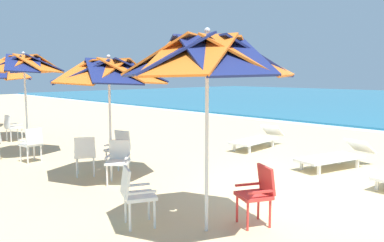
{
  "coord_description": "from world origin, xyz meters",
  "views": [
    {
      "loc": [
        3.93,
        -6.4,
        2.19
      ],
      "look_at": [
        -3.24,
        0.39,
        1.0
      ],
      "focal_mm": 36.76,
      "sensor_mm": 36.0,
      "label": 1
    }
  ],
  "objects_px": {
    "plastic_chair_4": "(85,153)",
    "sun_lounger_2": "(258,139)",
    "plastic_chair_1": "(135,193)",
    "plastic_chair_2": "(118,159)",
    "plastic_chair_0": "(258,191)",
    "beach_umbrella_0": "(207,58)",
    "beach_umbrella_1": "(109,72)",
    "plastic_chair_3": "(119,147)",
    "sun_lounger_1": "(336,156)",
    "plastic_chair_9": "(12,126)",
    "beach_umbrella_2": "(24,65)",
    "plastic_chair_6": "(32,142)"
  },
  "relations": [
    {
      "from": "plastic_chair_6",
      "to": "plastic_chair_3",
      "type": "bearing_deg",
      "value": 31.75
    },
    {
      "from": "sun_lounger_2",
      "to": "plastic_chair_9",
      "type": "bearing_deg",
      "value": -141.81
    },
    {
      "from": "plastic_chair_4",
      "to": "plastic_chair_9",
      "type": "distance_m",
      "value": 5.63
    },
    {
      "from": "beach_umbrella_1",
      "to": "sun_lounger_1",
      "type": "relative_size",
      "value": 1.16
    },
    {
      "from": "beach_umbrella_0",
      "to": "plastic_chair_9",
      "type": "bearing_deg",
      "value": 176.13
    },
    {
      "from": "plastic_chair_0",
      "to": "plastic_chair_9",
      "type": "distance_m",
      "value": 9.83
    },
    {
      "from": "plastic_chair_2",
      "to": "beach_umbrella_2",
      "type": "bearing_deg",
      "value": -175.83
    },
    {
      "from": "beach_umbrella_0",
      "to": "plastic_chair_6",
      "type": "height_order",
      "value": "beach_umbrella_0"
    },
    {
      "from": "plastic_chair_4",
      "to": "sun_lounger_2",
      "type": "height_order",
      "value": "plastic_chair_4"
    },
    {
      "from": "beach_umbrella_0",
      "to": "plastic_chair_2",
      "type": "distance_m",
      "value": 3.51
    },
    {
      "from": "plastic_chair_2",
      "to": "plastic_chair_4",
      "type": "relative_size",
      "value": 1.0
    },
    {
      "from": "beach_umbrella_0",
      "to": "plastic_chair_2",
      "type": "bearing_deg",
      "value": 171.2
    },
    {
      "from": "plastic_chair_0",
      "to": "plastic_chair_3",
      "type": "distance_m",
      "value": 4.37
    },
    {
      "from": "plastic_chair_4",
      "to": "plastic_chair_0",
      "type": "bearing_deg",
      "value": 6.54
    },
    {
      "from": "plastic_chair_2",
      "to": "plastic_chair_9",
      "type": "relative_size",
      "value": 1.0
    },
    {
      "from": "plastic_chair_1",
      "to": "plastic_chair_0",
      "type": "bearing_deg",
      "value": 48.8
    },
    {
      "from": "plastic_chair_2",
      "to": "sun_lounger_1",
      "type": "xyz_separation_m",
      "value": [
        2.4,
        4.41,
        -0.22
      ]
    },
    {
      "from": "plastic_chair_3",
      "to": "plastic_chair_4",
      "type": "height_order",
      "value": "same"
    },
    {
      "from": "plastic_chair_2",
      "to": "sun_lounger_1",
      "type": "distance_m",
      "value": 5.02
    },
    {
      "from": "plastic_chair_1",
      "to": "sun_lounger_2",
      "type": "xyz_separation_m",
      "value": [
        -2.46,
        6.14,
        -0.22
      ]
    },
    {
      "from": "beach_umbrella_0",
      "to": "beach_umbrella_1",
      "type": "xyz_separation_m",
      "value": [
        -3.31,
        0.52,
        -0.18
      ]
    },
    {
      "from": "plastic_chair_2",
      "to": "plastic_chair_3",
      "type": "xyz_separation_m",
      "value": [
        -1.08,
        0.72,
        0.0
      ]
    },
    {
      "from": "beach_umbrella_0",
      "to": "beach_umbrella_1",
      "type": "distance_m",
      "value": 3.35
    },
    {
      "from": "beach_umbrella_1",
      "to": "plastic_chair_6",
      "type": "relative_size",
      "value": 2.98
    },
    {
      "from": "beach_umbrella_0",
      "to": "plastic_chair_6",
      "type": "xyz_separation_m",
      "value": [
        -6.01,
        -0.07,
        -1.9
      ]
    },
    {
      "from": "plastic_chair_3",
      "to": "sun_lounger_1",
      "type": "height_order",
      "value": "plastic_chair_3"
    },
    {
      "from": "plastic_chair_1",
      "to": "beach_umbrella_2",
      "type": "distance_m",
      "value": 6.4
    },
    {
      "from": "plastic_chair_6",
      "to": "sun_lounger_1",
      "type": "height_order",
      "value": "plastic_chair_6"
    },
    {
      "from": "plastic_chair_0",
      "to": "plastic_chair_6",
      "type": "bearing_deg",
      "value": -172.94
    },
    {
      "from": "beach_umbrella_0",
      "to": "plastic_chair_1",
      "type": "distance_m",
      "value": 2.17
    },
    {
      "from": "beach_umbrella_0",
      "to": "plastic_chair_4",
      "type": "xyz_separation_m",
      "value": [
        -3.87,
        0.23,
        -1.9
      ]
    },
    {
      "from": "plastic_chair_0",
      "to": "plastic_chair_4",
      "type": "bearing_deg",
      "value": -173.46
    },
    {
      "from": "plastic_chair_0",
      "to": "beach_umbrella_0",
      "type": "bearing_deg",
      "value": -115.63
    },
    {
      "from": "beach_umbrella_1",
      "to": "sun_lounger_1",
      "type": "xyz_separation_m",
      "value": [
        2.79,
        4.34,
        -1.94
      ]
    },
    {
      "from": "plastic_chair_9",
      "to": "sun_lounger_2",
      "type": "bearing_deg",
      "value": 38.19
    },
    {
      "from": "beach_umbrella_1",
      "to": "beach_umbrella_2",
      "type": "xyz_separation_m",
      "value": [
        -3.58,
        -0.36,
        0.2
      ]
    },
    {
      "from": "plastic_chair_1",
      "to": "plastic_chair_2",
      "type": "distance_m",
      "value": 2.35
    },
    {
      "from": "beach_umbrella_0",
      "to": "plastic_chair_0",
      "type": "xyz_separation_m",
      "value": [
        0.34,
        0.71,
        -1.9
      ]
    },
    {
      "from": "plastic_chair_4",
      "to": "plastic_chair_9",
      "type": "height_order",
      "value": "same"
    },
    {
      "from": "plastic_chair_9",
      "to": "beach_umbrella_0",
      "type": "bearing_deg",
      "value": -3.87
    },
    {
      "from": "plastic_chair_3",
      "to": "sun_lounger_1",
      "type": "distance_m",
      "value": 5.08
    },
    {
      "from": "plastic_chair_1",
      "to": "plastic_chair_2",
      "type": "height_order",
      "value": "same"
    },
    {
      "from": "beach_umbrella_2",
      "to": "sun_lounger_1",
      "type": "height_order",
      "value": "beach_umbrella_2"
    },
    {
      "from": "plastic_chair_3",
      "to": "plastic_chair_9",
      "type": "height_order",
      "value": "same"
    },
    {
      "from": "plastic_chair_0",
      "to": "plastic_chair_3",
      "type": "height_order",
      "value": "same"
    },
    {
      "from": "beach_umbrella_0",
      "to": "plastic_chair_3",
      "type": "xyz_separation_m",
      "value": [
        -4.0,
        1.17,
        -1.9
      ]
    },
    {
      "from": "plastic_chair_2",
      "to": "sun_lounger_2",
      "type": "xyz_separation_m",
      "value": [
        -0.37,
        5.07,
        -0.22
      ]
    },
    {
      "from": "beach_umbrella_2",
      "to": "plastic_chair_6",
      "type": "bearing_deg",
      "value": -15.0
    },
    {
      "from": "plastic_chair_2",
      "to": "plastic_chair_6",
      "type": "height_order",
      "value": "same"
    },
    {
      "from": "plastic_chair_4",
      "to": "sun_lounger_1",
      "type": "relative_size",
      "value": 0.39
    }
  ]
}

